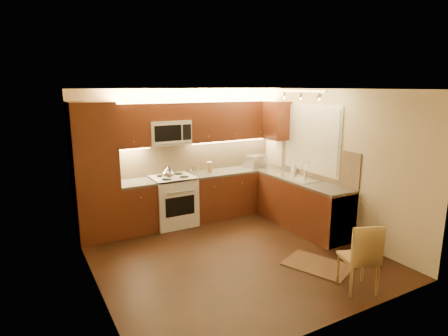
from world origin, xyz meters
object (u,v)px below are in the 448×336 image
microwave (169,132)px  soap_bottle (294,168)px  sink (298,174)px  toaster_oven (255,161)px  stove (173,201)px  kettle (168,173)px  dining_chair (359,256)px  knife_block (209,167)px

microwave → soap_bottle: 2.51m
sink → toaster_oven: (-0.17, 1.16, 0.05)m
stove → microwave: bearing=90.0°
kettle → sink: bearing=-35.7°
microwave → dining_chair: 3.84m
stove → microwave: 1.27m
sink → soap_bottle: size_ratio=4.96×
knife_block → kettle: bearing=-143.2°
knife_block → stove: bearing=-151.4°
kettle → stove: bearing=35.5°
kettle → dining_chair: bearing=-78.7°
dining_chair → kettle: bearing=133.0°
kettle → toaster_oven: bearing=-5.8°
sink → toaster_oven: bearing=98.1°
microwave → knife_block: bearing=-2.2°
sink → toaster_oven: toaster_oven is taller
sink → knife_block: size_ratio=4.32×
toaster_oven → dining_chair: toaster_oven is taller
sink → soap_bottle: (0.24, 0.40, 0.01)m
stove → sink: bearing=-29.4°
dining_chair → knife_block: bearing=116.2°
toaster_oven → knife_block: (-1.02, 0.07, -0.03)m
kettle → soap_bottle: bearing=-24.7°
stove → microwave: microwave is taller
stove → soap_bottle: 2.41m
dining_chair → stove: bearing=129.7°
knife_block → dining_chair: knife_block is taller
knife_block → soap_bottle: (1.43, -0.83, -0.01)m
kettle → toaster_oven: kettle is taller
microwave → dining_chair: bearing=-71.2°
stove → toaster_oven: (1.83, 0.04, 0.57)m
toaster_oven → microwave: bearing=163.0°
kettle → microwave: bearing=51.4°
stove → toaster_oven: toaster_oven is taller
dining_chair → microwave: bearing=129.0°
sink → microwave: bearing=147.8°
stove → soap_bottle: bearing=-17.9°
sink → dining_chair: (-0.83, -2.17, -0.52)m
microwave → kettle: 0.75m
kettle → dining_chair: (1.32, -3.14, -0.59)m
stove → kettle: 0.63m
kettle → toaster_oven: 2.00m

